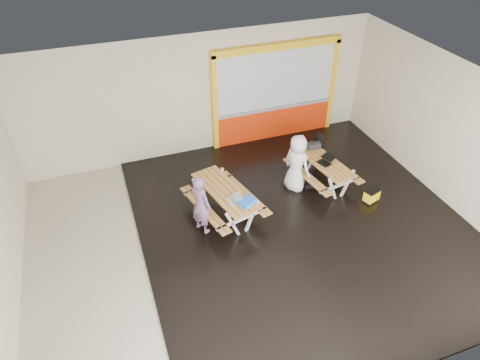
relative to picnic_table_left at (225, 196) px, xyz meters
name	(u,v)px	position (x,y,z in m)	size (l,w,h in m)	color
room	(255,175)	(0.39, -0.91, 1.14)	(10.02, 8.02, 3.52)	beige
deck	(302,223)	(1.64, -0.91, -0.59)	(7.50, 7.98, 0.05)	black
kiosk	(275,95)	(2.59, 3.02, 0.83)	(3.88, 0.16, 3.00)	red
picnic_table_left	(225,196)	(0.00, 0.00, 0.00)	(1.79, 2.27, 0.80)	#CF8E44
picnic_table_right	(323,166)	(2.83, 0.35, -0.04)	(1.55, 2.05, 0.75)	#CF8E44
person_left	(201,204)	(-0.67, -0.36, 0.22)	(0.55, 0.36, 1.50)	slate
person_right	(297,163)	(2.09, 0.43, 0.17)	(0.78, 0.51, 1.59)	white
laptop_left	(234,199)	(0.08, -0.46, 0.23)	(0.35, 0.32, 0.14)	silver
laptop_right	(326,161)	(2.83, 0.27, 0.19)	(0.48, 0.45, 0.16)	black
blue_pouch	(247,202)	(0.33, -0.65, 0.24)	(0.37, 0.26, 0.11)	blue
toolbox	(314,146)	(2.86, 0.99, 0.22)	(0.35, 0.18, 0.20)	black
backpack	(319,141)	(3.23, 1.36, 0.07)	(0.30, 0.23, 0.45)	black
dark_case	(311,183)	(2.51, 0.33, -0.49)	(0.39, 0.29, 0.15)	black
fluke_bag	(372,196)	(3.64, -0.77, -0.40)	(0.46, 0.37, 0.34)	black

